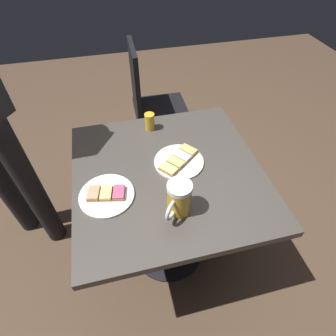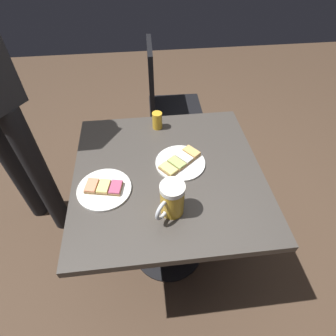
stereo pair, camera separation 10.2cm
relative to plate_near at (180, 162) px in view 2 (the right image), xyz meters
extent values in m
plane|color=#4C3828|center=(0.04, -0.06, -0.74)|extent=(6.00, 6.00, 0.00)
cylinder|color=black|center=(0.04, -0.06, -0.73)|extent=(0.44, 0.44, 0.01)
cylinder|color=black|center=(0.04, -0.06, -0.38)|extent=(0.09, 0.09, 0.70)
cube|color=#423D38|center=(0.04, -0.06, -0.03)|extent=(0.83, 0.84, 0.04)
cylinder|color=white|center=(0.00, 0.00, -0.01)|extent=(0.23, 0.23, 0.01)
cube|color=#9E7547|center=(0.05, -0.06, 0.01)|extent=(0.09, 0.09, 0.01)
cube|color=#EFE07A|center=(0.05, -0.06, 0.02)|extent=(0.09, 0.08, 0.01)
cube|color=#9E7547|center=(0.02, -0.02, 0.01)|extent=(0.09, 0.09, 0.01)
cube|color=#ADC66B|center=(0.02, -0.02, 0.02)|extent=(0.09, 0.08, 0.01)
cube|color=#9E7547|center=(-0.02, 0.02, 0.01)|extent=(0.09, 0.09, 0.01)
cube|color=white|center=(-0.02, 0.02, 0.02)|extent=(0.09, 0.08, 0.01)
cube|color=#9E7547|center=(-0.05, 0.06, 0.01)|extent=(0.09, 0.09, 0.01)
cube|color=#E5B266|center=(-0.05, 0.06, 0.02)|extent=(0.09, 0.08, 0.01)
cylinder|color=white|center=(0.12, -0.34, -0.01)|extent=(0.23, 0.23, 0.01)
cube|color=#9E7547|center=(0.11, -0.39, 0.01)|extent=(0.08, 0.06, 0.01)
cube|color=#EA8E66|center=(0.11, -0.39, 0.02)|extent=(0.08, 0.06, 0.01)
cube|color=#9E7547|center=(0.12, -0.34, 0.01)|extent=(0.08, 0.06, 0.01)
cube|color=#EFE07A|center=(0.12, -0.34, 0.02)|extent=(0.08, 0.06, 0.01)
cube|color=#9E7547|center=(0.13, -0.29, 0.01)|extent=(0.08, 0.06, 0.01)
cube|color=#BC4C70|center=(0.13, -0.29, 0.02)|extent=(0.08, 0.06, 0.01)
cylinder|color=gold|center=(0.25, -0.07, 0.05)|extent=(0.09, 0.09, 0.13)
cylinder|color=white|center=(0.25, -0.07, 0.13)|extent=(0.09, 0.09, 0.02)
torus|color=silver|center=(0.29, -0.11, 0.06)|extent=(0.07, 0.07, 0.09)
cylinder|color=gold|center=(-0.28, -0.08, 0.03)|extent=(0.05, 0.05, 0.09)
cylinder|color=black|center=(-0.64, 0.25, -0.52)|extent=(0.03, 0.03, 0.44)
cylinder|color=black|center=(-0.96, 0.26, -0.52)|extent=(0.03, 0.03, 0.44)
cylinder|color=black|center=(-0.65, -0.07, -0.52)|extent=(0.03, 0.03, 0.44)
cylinder|color=black|center=(-0.97, -0.06, -0.52)|extent=(0.03, 0.03, 0.44)
cube|color=black|center=(-0.81, 0.09, -0.28)|extent=(0.39, 0.39, 0.04)
cube|color=black|center=(-0.81, -0.08, -0.03)|extent=(0.34, 0.04, 0.47)
cylinder|color=black|center=(-0.23, -0.76, -0.27)|extent=(0.11, 0.11, 0.93)
cylinder|color=black|center=(-0.36, -0.94, -0.27)|extent=(0.11, 0.11, 0.93)
camera|label=1|loc=(0.83, -0.25, 0.87)|focal=28.71mm
camera|label=2|loc=(0.85, -0.15, 0.87)|focal=28.71mm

